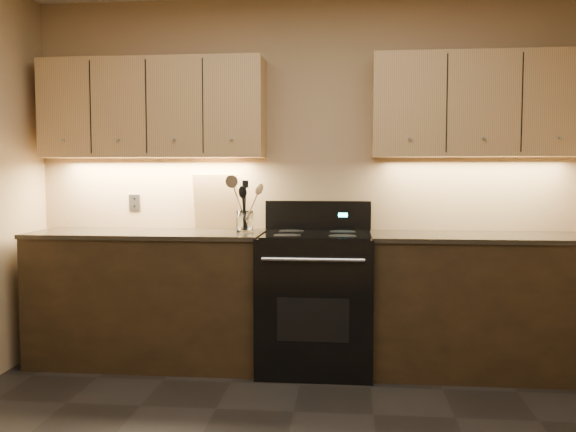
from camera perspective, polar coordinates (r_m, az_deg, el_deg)
The scene contains 14 objects.
wall_back at distance 4.44m, azimuth 1.83°, elevation 3.52°, with size 4.00×0.04×2.60m, color tan.
counter_left at distance 4.45m, azimuth -12.86°, elevation -7.39°, with size 1.62×0.62×0.93m.
counter_right at distance 4.32m, azimuth 17.51°, elevation -7.83°, with size 1.46×0.62×0.93m.
stove at distance 4.21m, azimuth 2.61°, elevation -7.76°, with size 0.76×0.68×1.14m.
upper_cab_left at distance 4.53m, azimuth -12.52°, elevation 9.77°, with size 1.60×0.30×0.70m, color tan.
upper_cab_right at distance 4.40m, azimuth 17.47°, elevation 9.86°, with size 1.44×0.30×0.70m, color tan.
outlet_plate at distance 4.71m, azimuth -14.16°, elevation 1.24°, with size 0.09×0.01×0.12m, color #B2B5BA.
utensil_crock at distance 4.25m, azimuth -4.06°, elevation -0.58°, with size 0.14×0.14×0.15m.
cutting_board at distance 4.49m, azimuth -6.76°, elevation 1.36°, with size 0.33×0.02×0.41m, color tan.
wooden_spoon at distance 4.24m, azimuth -4.36°, elevation 1.00°, with size 0.06×0.06×0.34m, color tan, non-canonical shape.
black_spoon at distance 4.26m, azimuth -4.05°, elevation 0.74°, with size 0.06×0.06×0.30m, color black, non-canonical shape.
black_turner at distance 4.23m, azimuth -4.11°, elevation 1.10°, with size 0.08×0.08×0.36m, color black, non-canonical shape.
steel_spatula at distance 4.25m, azimuth -3.87°, elevation 1.27°, with size 0.08×0.08×0.38m, color silver, non-canonical shape.
steel_skimmer at distance 4.23m, azimuth -3.71°, elevation 1.25°, with size 0.09×0.09×0.38m, color silver, non-canonical shape.
Camera 1 is at (0.30, -2.43, 1.34)m, focal length 38.00 mm.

